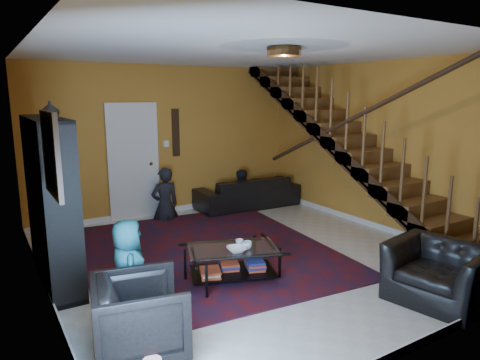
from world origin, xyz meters
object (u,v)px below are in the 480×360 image
(armchair_left, at_px, (140,317))
(armchair_right, at_px, (438,273))
(sofa, at_px, (247,192))
(coffee_table, at_px, (233,262))
(bookshelf, at_px, (52,203))

(armchair_left, distance_m, armchair_right, 3.23)
(sofa, height_order, armchair_left, armchair_left)
(armchair_right, distance_m, coffee_table, 2.35)
(bookshelf, height_order, armchair_left, bookshelf)
(armchair_left, bearing_deg, bookshelf, 21.23)
(bookshelf, relative_size, armchair_left, 2.55)
(bookshelf, bearing_deg, armchair_left, -80.41)
(bookshelf, relative_size, sofa, 0.95)
(bookshelf, bearing_deg, coffee_table, -32.91)
(armchair_right, xyz_separation_m, coffee_table, (-1.66, 1.66, -0.09))
(sofa, relative_size, armchair_left, 2.69)
(bookshelf, xyz_separation_m, sofa, (3.90, 1.70, -0.66))
(armchair_left, bearing_deg, sofa, -31.41)
(bookshelf, height_order, coffee_table, bookshelf)
(armchair_right, height_order, coffee_table, armchair_right)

